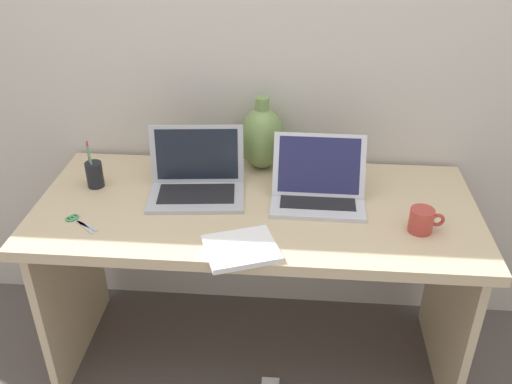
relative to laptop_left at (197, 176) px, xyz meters
name	(u,v)px	position (x,y,z in m)	size (l,w,h in m)	color
ground_plane	(256,355)	(0.22, -0.08, -0.82)	(6.00, 6.00, 0.00)	#564C47
back_wall	(264,49)	(0.22, 0.31, 0.38)	(4.40, 0.04, 2.40)	beige
desk	(256,241)	(0.22, -0.08, -0.22)	(1.56, 0.70, 0.75)	#D1B78C
laptop_left	(197,176)	(0.00, 0.00, 0.00)	(0.36, 0.27, 0.23)	#B2B2B7
laptop_right	(318,184)	(0.44, -0.02, 0.00)	(0.33, 0.25, 0.22)	silver
green_vase	(262,138)	(0.22, 0.21, 0.06)	(0.17, 0.17, 0.29)	#75934C
notebook_stack	(241,249)	(0.20, -0.36, -0.05)	(0.22, 0.19, 0.02)	white
coffee_mug	(422,220)	(0.78, -0.20, -0.02)	(0.12, 0.08, 0.08)	#B23D33
pen_cup	(94,174)	(-0.39, 0.01, -0.01)	(0.06, 0.06, 0.18)	black
scissors	(77,221)	(-0.37, -0.24, -0.06)	(0.13, 0.11, 0.01)	#B7B7BC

